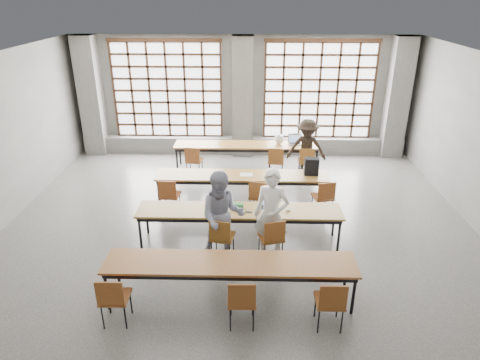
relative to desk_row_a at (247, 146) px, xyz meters
name	(u,v)px	position (x,y,z in m)	size (l,w,h in m)	color
floor	(237,246)	(-0.13, -4.01, -0.66)	(11.00, 11.00, 0.00)	#4C4C49
ceiling	(237,66)	(-0.13, -4.01, 2.84)	(11.00, 11.00, 0.00)	silver
wall_back	(243,95)	(-0.13, 1.49, 1.09)	(10.00, 10.00, 0.00)	#5B5B58
column_left	(91,97)	(-4.63, 1.21, 1.09)	(0.60, 0.55, 3.50)	#585855
column_mid	(243,98)	(-0.13, 1.21, 1.09)	(0.60, 0.55, 3.50)	#585855
column_right	(397,99)	(4.37, 1.21, 1.09)	(0.60, 0.55, 3.50)	#585855
window_left	(167,91)	(-2.38, 1.41, 1.24)	(3.32, 0.12, 3.00)	white
window_right	(319,91)	(2.12, 1.41, 1.24)	(3.32, 0.12, 3.00)	white
sill_ledge	(243,145)	(-0.13, 1.29, -0.41)	(9.80, 0.35, 0.50)	#585855
desk_row_a	(247,146)	(0.00, 0.00, 0.00)	(4.00, 0.70, 0.73)	brown
desk_row_b	(242,177)	(-0.08, -2.13, 0.00)	(4.00, 0.70, 0.73)	brown
desk_row_c	(239,213)	(-0.10, -3.85, 0.00)	(4.00, 0.70, 0.73)	olive
desk_row_d	(230,265)	(-0.20, -5.60, 0.00)	(4.00, 0.70, 0.73)	brown
chair_back_left	(193,158)	(-1.41, -0.63, -0.13)	(0.47, 0.47, 0.88)	brown
chair_back_mid	(276,159)	(0.79, -0.63, -0.13)	(0.46, 0.47, 0.88)	brown
chair_back_right	(306,160)	(1.60, -0.63, -0.13)	(0.43, 0.44, 0.88)	brown
chair_mid_left	(169,193)	(-1.69, -2.75, -0.13)	(0.45, 0.46, 0.88)	brown
chair_mid_centre	(259,194)	(0.30, -2.75, -0.13)	(0.51, 0.51, 0.88)	maroon
chair_mid_right	(324,195)	(1.74, -2.75, -0.13)	(0.50, 0.51, 0.88)	brown
chair_front_left	(221,235)	(-0.41, -4.48, -0.13)	(0.49, 0.49, 0.88)	brown
chair_front_right	(272,235)	(0.53, -4.47, -0.13)	(0.52, 0.53, 0.88)	brown
chair_near_left	(113,296)	(-1.89, -6.23, -0.13)	(0.43, 0.43, 0.88)	brown
chair_near_mid	(242,298)	(0.01, -6.23, -0.13)	(0.43, 0.44, 0.88)	brown
chair_near_right	(331,300)	(1.30, -6.23, -0.13)	(0.42, 0.43, 0.88)	brown
student_male	(271,215)	(0.50, -4.35, 0.23)	(0.65, 0.43, 1.79)	white
student_female	(222,216)	(-0.40, -4.35, 0.20)	(0.84, 0.65, 1.73)	navy
student_back	(307,149)	(1.60, -0.50, 0.13)	(1.03, 0.59, 1.60)	black
laptop_front	(268,205)	(0.47, -3.74, 0.13)	(0.44, 0.40, 0.26)	silver
laptop_back	(295,141)	(1.34, 0.11, 0.13)	(0.39, 0.34, 0.26)	#B6B6BB
mouse	(288,210)	(0.85, -3.87, 0.08)	(0.10, 0.06, 0.04)	silver
green_box	(237,206)	(-0.15, -3.77, 0.11)	(0.25, 0.09, 0.09)	#297F36
phone	(249,212)	(0.08, -3.95, 0.07)	(0.13, 0.06, 0.01)	black
paper_sheet_a	(217,173)	(-0.68, -2.08, 0.07)	(0.30, 0.21, 0.00)	white
paper_sheet_c	(246,175)	(0.02, -2.13, 0.07)	(0.30, 0.21, 0.00)	silver
backpack	(312,167)	(1.52, -2.08, 0.27)	(0.32, 0.20, 0.40)	black
plastic_bag	(279,139)	(0.90, 0.05, 0.21)	(0.26, 0.21, 0.29)	white
red_pouch	(115,295)	(-1.90, -6.15, -0.16)	(0.20, 0.08, 0.06)	maroon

